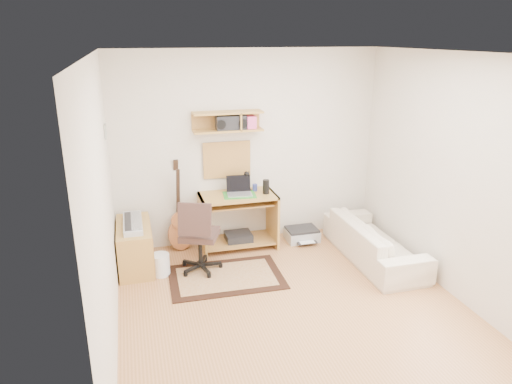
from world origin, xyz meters
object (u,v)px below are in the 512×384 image
object	(u,v)px
desk	(238,221)
sofa	(374,235)
task_chair	(200,235)
printer	(302,234)
cabinet	(135,246)

from	to	relation	value
desk	sofa	world-z (taller)	desk
task_chair	printer	size ratio (longest dim) A/B	2.16
desk	task_chair	size ratio (longest dim) A/B	1.05
printer	sofa	distance (m)	1.07
cabinet	printer	size ratio (longest dim) A/B	2.04
task_chair	printer	distance (m)	1.65
desk	cabinet	size ratio (longest dim) A/B	1.11
desk	printer	size ratio (longest dim) A/B	2.27
task_chair	printer	xyz separation A→B (m)	(1.51, 0.52, -0.39)
cabinet	desk	bearing A→B (deg)	9.35
task_chair	sofa	xyz separation A→B (m)	(2.19, -0.27, -0.14)
sofa	task_chair	bearing A→B (deg)	83.05
cabinet	sofa	distance (m)	3.02
cabinet	sofa	world-z (taller)	sofa
desk	sofa	distance (m)	1.79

